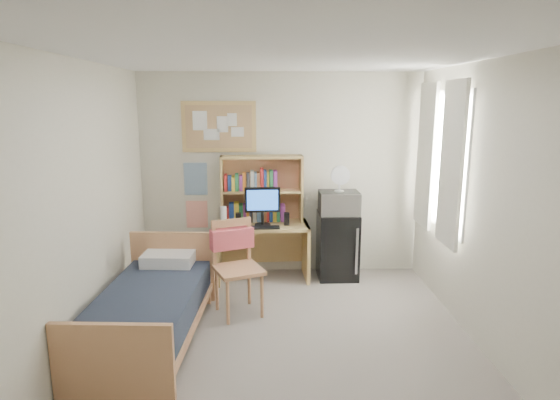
{
  "coord_description": "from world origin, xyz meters",
  "views": [
    {
      "loc": [
        -0.13,
        -3.91,
        2.23
      ],
      "look_at": [
        -0.02,
        1.2,
        1.15
      ],
      "focal_mm": 30.0,
      "sensor_mm": 36.0,
      "label": 1
    }
  ],
  "objects_px": {
    "desk": "(263,251)",
    "monitor": "(263,207)",
    "bed": "(150,316)",
    "desk_fan": "(339,180)",
    "bulletin_board": "(219,127)",
    "speaker_left": "(238,219)",
    "desk_chair": "(239,269)",
    "speaker_right": "(287,219)",
    "microwave": "(339,203)",
    "mini_fridge": "(337,245)"
  },
  "relations": [
    {
      "from": "desk_chair",
      "to": "speaker_left",
      "type": "xyz_separation_m",
      "value": [
        -0.06,
        0.95,
        0.3
      ]
    },
    {
      "from": "bulletin_board",
      "to": "desk_fan",
      "type": "bearing_deg",
      "value": -10.26
    },
    {
      "from": "desk_chair",
      "to": "microwave",
      "type": "height_order",
      "value": "microwave"
    },
    {
      "from": "monitor",
      "to": "speaker_left",
      "type": "relative_size",
      "value": 2.84
    },
    {
      "from": "desk_chair",
      "to": "bed",
      "type": "relative_size",
      "value": 0.57
    },
    {
      "from": "bulletin_board",
      "to": "monitor",
      "type": "relative_size",
      "value": 2.02
    },
    {
      "from": "mini_fridge",
      "to": "microwave",
      "type": "height_order",
      "value": "microwave"
    },
    {
      "from": "speaker_right",
      "to": "bed",
      "type": "bearing_deg",
      "value": -134.5
    },
    {
      "from": "bed",
      "to": "desk_chair",
      "type": "bearing_deg",
      "value": 36.84
    },
    {
      "from": "monitor",
      "to": "desk_fan",
      "type": "height_order",
      "value": "desk_fan"
    },
    {
      "from": "microwave",
      "to": "bulletin_board",
      "type": "bearing_deg",
      "value": 168.93
    },
    {
      "from": "mini_fridge",
      "to": "monitor",
      "type": "bearing_deg",
      "value": -174.92
    },
    {
      "from": "speaker_left",
      "to": "monitor",
      "type": "bearing_deg",
      "value": -0.0
    },
    {
      "from": "desk_chair",
      "to": "microwave",
      "type": "bearing_deg",
      "value": 17.64
    },
    {
      "from": "mini_fridge",
      "to": "speaker_left",
      "type": "bearing_deg",
      "value": -175.6
    },
    {
      "from": "speaker_left",
      "to": "desk_fan",
      "type": "height_order",
      "value": "desk_fan"
    },
    {
      "from": "bed",
      "to": "speaker_left",
      "type": "bearing_deg",
      "value": 66.15
    },
    {
      "from": "monitor",
      "to": "speaker_right",
      "type": "relative_size",
      "value": 2.97
    },
    {
      "from": "desk_fan",
      "to": "desk",
      "type": "bearing_deg",
      "value": -179.69
    },
    {
      "from": "mini_fridge",
      "to": "speaker_left",
      "type": "distance_m",
      "value": 1.32
    },
    {
      "from": "speaker_left",
      "to": "desk_fan",
      "type": "bearing_deg",
      "value": 1.27
    },
    {
      "from": "bulletin_board",
      "to": "desk_fan",
      "type": "height_order",
      "value": "bulletin_board"
    },
    {
      "from": "monitor",
      "to": "desk_fan",
      "type": "xyz_separation_m",
      "value": [
        0.96,
        0.08,
        0.33
      ]
    },
    {
      "from": "bulletin_board",
      "to": "speaker_right",
      "type": "xyz_separation_m",
      "value": [
        0.85,
        -0.34,
        -1.12
      ]
    },
    {
      "from": "mini_fridge",
      "to": "speaker_left",
      "type": "relative_size",
      "value": 5.16
    },
    {
      "from": "bed",
      "to": "monitor",
      "type": "height_order",
      "value": "monitor"
    },
    {
      "from": "monitor",
      "to": "microwave",
      "type": "distance_m",
      "value": 0.96
    },
    {
      "from": "desk_chair",
      "to": "bed",
      "type": "xyz_separation_m",
      "value": [
        -0.81,
        -0.55,
        -0.26
      ]
    },
    {
      "from": "bulletin_board",
      "to": "microwave",
      "type": "height_order",
      "value": "bulletin_board"
    },
    {
      "from": "bulletin_board",
      "to": "bed",
      "type": "distance_m",
      "value": 2.55
    },
    {
      "from": "speaker_right",
      "to": "microwave",
      "type": "distance_m",
      "value": 0.69
    },
    {
      "from": "bulletin_board",
      "to": "desk_chair",
      "type": "height_order",
      "value": "bulletin_board"
    },
    {
      "from": "desk",
      "to": "speaker_left",
      "type": "distance_m",
      "value": 0.54
    },
    {
      "from": "desk_chair",
      "to": "bed",
      "type": "distance_m",
      "value": 1.01
    },
    {
      "from": "monitor",
      "to": "desk_chair",
      "type": "bearing_deg",
      "value": -107.01
    },
    {
      "from": "bulletin_board",
      "to": "mini_fridge",
      "type": "relative_size",
      "value": 1.11
    },
    {
      "from": "bulletin_board",
      "to": "speaker_left",
      "type": "relative_size",
      "value": 5.73
    },
    {
      "from": "bed",
      "to": "desk_fan",
      "type": "height_order",
      "value": "desk_fan"
    },
    {
      "from": "mini_fridge",
      "to": "monitor",
      "type": "xyz_separation_m",
      "value": [
        -0.96,
        -0.1,
        0.53
      ]
    },
    {
      "from": "bed",
      "to": "speaker_right",
      "type": "height_order",
      "value": "speaker_right"
    },
    {
      "from": "bed",
      "to": "monitor",
      "type": "xyz_separation_m",
      "value": [
        1.05,
        1.51,
        0.71
      ]
    },
    {
      "from": "desk",
      "to": "speaker_right",
      "type": "relative_size",
      "value": 7.35
    },
    {
      "from": "desk_chair",
      "to": "speaker_right",
      "type": "height_order",
      "value": "desk_chair"
    },
    {
      "from": "bulletin_board",
      "to": "microwave",
      "type": "xyz_separation_m",
      "value": [
        1.51,
        -0.27,
        -0.93
      ]
    },
    {
      "from": "speaker_left",
      "to": "microwave",
      "type": "height_order",
      "value": "microwave"
    },
    {
      "from": "speaker_right",
      "to": "desk_fan",
      "type": "xyz_separation_m",
      "value": [
        0.66,
        0.06,
        0.48
      ]
    },
    {
      "from": "bed",
      "to": "speaker_left",
      "type": "distance_m",
      "value": 1.76
    },
    {
      "from": "desk",
      "to": "monitor",
      "type": "distance_m",
      "value": 0.6
    },
    {
      "from": "bulletin_board",
      "to": "mini_fridge",
      "type": "xyz_separation_m",
      "value": [
        1.51,
        -0.25,
        -1.5
      ]
    },
    {
      "from": "mini_fridge",
      "to": "desk_fan",
      "type": "xyz_separation_m",
      "value": [
        0.0,
        -0.02,
        0.85
      ]
    }
  ]
}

